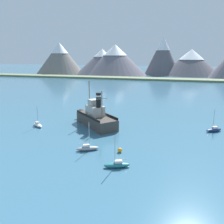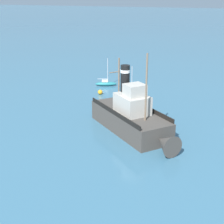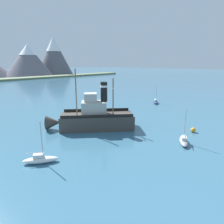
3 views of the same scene
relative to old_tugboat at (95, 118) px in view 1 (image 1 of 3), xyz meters
The scene contains 9 objects.
ground_plane 1.88m from the old_tugboat, 155.07° to the right, with size 600.00×600.00×0.00m, color #38667F.
mountain_ridge 140.11m from the old_tugboat, 92.52° to the left, with size 193.06×63.46×31.92m.
shoreline_strip 105.01m from the old_tugboat, 90.20° to the left, with size 240.00×12.00×1.20m, color #6B7A56.
old_tugboat is the anchor object (origin of this frame).
sailboat_white 12.98m from the old_tugboat, 159.95° to the right, with size 3.74×3.10×4.90m.
sailboat_grey 14.61m from the old_tugboat, 74.71° to the right, with size 3.87×2.77×4.90m.
sailboat_teal 21.29m from the old_tugboat, 61.20° to the right, with size 3.94×2.42×4.90m.
sailboat_navy 25.74m from the old_tugboat, ahead, with size 3.73×3.11×4.90m.
mooring_buoy 16.28m from the old_tugboat, 55.12° to the right, with size 0.77×0.77×0.77m, color orange.
Camera 1 is at (18.69, -48.60, 15.77)m, focal length 38.00 mm.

